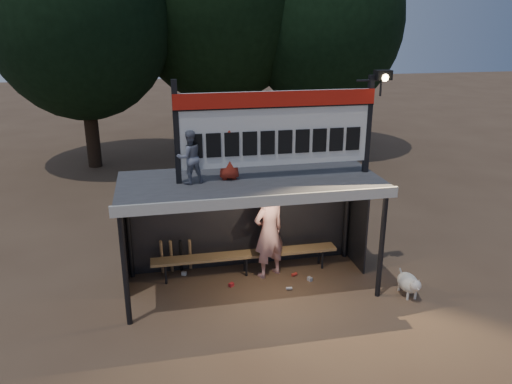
# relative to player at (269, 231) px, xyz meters

# --- Properties ---
(ground) EXTENTS (80.00, 80.00, 0.00)m
(ground) POSITION_rel_player_xyz_m (-0.47, -0.38, -1.02)
(ground) COLOR #503928
(ground) RESTS_ON ground
(player) EXTENTS (0.87, 0.74, 2.03)m
(player) POSITION_rel_player_xyz_m (0.00, 0.00, 0.00)
(player) COLOR white
(player) RESTS_ON ground
(child_a) EXTENTS (0.57, 0.49, 1.00)m
(child_a) POSITION_rel_player_xyz_m (-1.61, -0.42, 1.80)
(child_a) COLOR slate
(child_a) RESTS_ON dugout_shelter
(child_b) EXTENTS (0.49, 0.32, 1.00)m
(child_b) POSITION_rel_player_xyz_m (-0.87, -0.31, 1.80)
(child_b) COLOR maroon
(child_b) RESTS_ON dugout_shelter
(dugout_shelter) EXTENTS (5.10, 2.08, 2.32)m
(dugout_shelter) POSITION_rel_player_xyz_m (-0.47, -0.13, 0.83)
(dugout_shelter) COLOR #39393B
(dugout_shelter) RESTS_ON ground
(scoreboard_assembly) EXTENTS (4.10, 0.27, 1.99)m
(scoreboard_assembly) POSITION_rel_player_xyz_m (0.09, -0.38, 2.31)
(scoreboard_assembly) COLOR black
(scoreboard_assembly) RESTS_ON dugout_shelter
(bench) EXTENTS (4.00, 0.35, 0.48)m
(bench) POSITION_rel_player_xyz_m (-0.47, 0.17, -0.58)
(bench) COLOR #987548
(bench) RESTS_ON ground
(tree_left) EXTENTS (6.46, 6.46, 9.27)m
(tree_left) POSITION_rel_player_xyz_m (-4.47, 9.62, 4.50)
(tree_left) COLOR black
(tree_left) RESTS_ON ground
(tree_right) EXTENTS (6.08, 6.08, 8.72)m
(tree_right) POSITION_rel_player_xyz_m (4.53, 10.12, 4.17)
(tree_right) COLOR black
(tree_right) RESTS_ON ground
(dog) EXTENTS (0.36, 0.81, 0.49)m
(dog) POSITION_rel_player_xyz_m (2.52, -1.40, -0.74)
(dog) COLOR silver
(dog) RESTS_ON ground
(bats) EXTENTS (0.68, 0.35, 0.84)m
(bats) POSITION_rel_player_xyz_m (-1.93, 0.44, -0.59)
(bats) COLOR olive
(bats) RESTS_ON ground
(litter) EXTENTS (2.69, 1.15, 0.08)m
(litter) POSITION_rel_player_xyz_m (-0.23, -0.25, -0.98)
(litter) COLOR red
(litter) RESTS_ON ground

